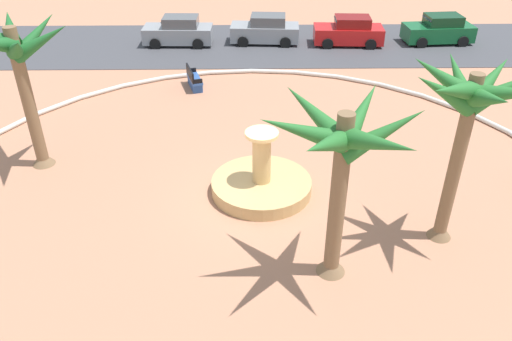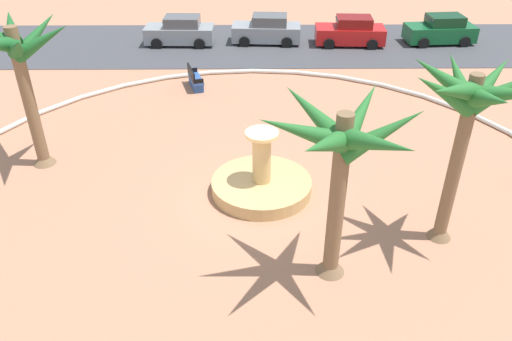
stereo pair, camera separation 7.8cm
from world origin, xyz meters
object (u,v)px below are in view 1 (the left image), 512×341
palm_tree_by_curb (342,151)px  parked_car_second (265,30)px  bench_west (194,81)px  parked_car_third (349,32)px  parked_car_rightmost (439,30)px  parked_car_leftmost (179,32)px  fountain (261,184)px  palm_tree_near_fountain (17,59)px  palm_tree_mid_plaza (470,106)px

palm_tree_by_curb → parked_car_second: palm_tree_by_curb is taller
bench_west → parked_car_third: (8.55, 6.33, 0.43)m
bench_west → parked_car_rightmost: parked_car_rightmost is taller
parked_car_third → parked_car_leftmost: bearing=178.9°
palm_tree_by_curb → bench_west: (-4.83, 12.91, -3.46)m
fountain → bench_west: 9.51m
parked_car_second → parked_car_third: 4.91m
parked_car_second → parked_car_rightmost: size_ratio=1.00×
parked_car_third → bench_west: bearing=-143.5°
parked_car_second → parked_car_rightmost: 10.30m
bench_west → parked_car_rightmost: size_ratio=0.41×
fountain → parked_car_third: size_ratio=0.82×
parked_car_leftmost → parked_car_rightmost: (15.41, 0.08, 0.00)m
palm_tree_near_fountain → palm_tree_by_curb: palm_tree_near_fountain is taller
parked_car_leftmost → parked_car_rightmost: 15.41m
parked_car_rightmost → parked_car_leftmost: bearing=-179.7°
fountain → palm_tree_near_fountain: size_ratio=0.63×
palm_tree_near_fountain → palm_tree_mid_plaza: palm_tree_mid_plaza is taller
fountain → palm_tree_mid_plaza: 7.01m
palm_tree_by_curb → parked_car_third: 19.84m
palm_tree_by_curb → palm_tree_mid_plaza: size_ratio=0.93×
palm_tree_mid_plaza → palm_tree_by_curb: bearing=-157.2°
palm_tree_near_fountain → parked_car_third: palm_tree_near_fountain is taller
palm_tree_mid_plaza → parked_car_leftmost: size_ratio=1.34×
palm_tree_near_fountain → parked_car_leftmost: 14.43m
palm_tree_mid_plaza → parked_car_rightmost: palm_tree_mid_plaza is taller
fountain → parked_car_leftmost: 16.18m
parked_car_rightmost → palm_tree_by_curb: bearing=-115.1°
palm_tree_mid_plaza → parked_car_third: size_ratio=1.33×
fountain → parked_car_second: size_ratio=0.82×
parked_car_second → parked_car_third: bearing=-5.0°
parked_car_second → parked_car_rightmost: bearing=-0.9°
palm_tree_near_fountain → parked_car_second: bearing=58.2°
parked_car_leftmost → parked_car_rightmost: size_ratio=0.98×
palm_tree_mid_plaza → parked_car_second: bearing=104.3°
parked_car_rightmost → parked_car_third: bearing=-177.1°
fountain → parked_car_rightmost: (10.91, 15.61, 0.46)m
palm_tree_by_curb → palm_tree_mid_plaza: bearing=22.8°
fountain → parked_car_third: bearing=70.3°
palm_tree_mid_plaza → parked_car_third: bearing=89.1°
palm_tree_mid_plaza → parked_car_third: 18.13m
parked_car_second → palm_tree_mid_plaza: bearing=-75.7°
fountain → parked_car_leftmost: (-4.50, 15.53, 0.46)m
fountain → palm_tree_near_fountain: bearing=166.5°
fountain → parked_car_third: fountain is taller
bench_west → parked_car_second: bearing=61.6°
palm_tree_near_fountain → parked_car_leftmost: bearing=75.7°
bench_west → parked_car_leftmost: (-1.46, 6.53, 0.43)m
palm_tree_by_curb → parked_car_rightmost: bearing=64.9°
palm_tree_mid_plaza → bench_west: palm_tree_mid_plaza is taller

